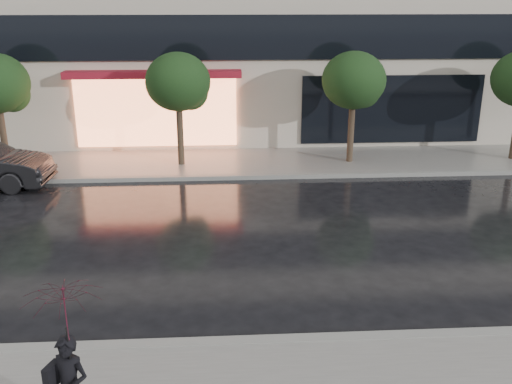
{
  "coord_description": "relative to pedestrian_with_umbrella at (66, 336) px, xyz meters",
  "views": [
    {
      "loc": [
        -1.53,
        -9.47,
        5.78
      ],
      "look_at": [
        -0.77,
        3.13,
        1.4
      ],
      "focal_mm": 40.0,
      "sensor_mm": 36.0,
      "label": 1
    }
  ],
  "objects": [
    {
      "name": "ground",
      "position": [
        3.57,
        3.09,
        -1.67
      ],
      "size": [
        120.0,
        120.0,
        0.0
      ],
      "primitive_type": "plane",
      "color": "black",
      "rests_on": "ground"
    },
    {
      "name": "sidewalk_far",
      "position": [
        3.57,
        13.34,
        -1.61
      ],
      "size": [
        60.0,
        3.5,
        0.12
      ],
      "primitive_type": "cube",
      "color": "slate",
      "rests_on": "ground"
    },
    {
      "name": "curb_near",
      "position": [
        3.57,
        2.09,
        -1.6
      ],
      "size": [
        60.0,
        0.25,
        0.14
      ],
      "primitive_type": "cube",
      "color": "gray",
      "rests_on": "ground"
    },
    {
      "name": "curb_far",
      "position": [
        3.57,
        11.59,
        -1.6
      ],
      "size": [
        60.0,
        0.25,
        0.14
      ],
      "primitive_type": "cube",
      "color": "gray",
      "rests_on": "ground"
    },
    {
      "name": "tree_mid_west",
      "position": [
        0.63,
        13.12,
        1.25
      ],
      "size": [
        2.2,
        2.2,
        3.99
      ],
      "color": "#33261C",
      "rests_on": "ground"
    },
    {
      "name": "tree_mid_east",
      "position": [
        6.63,
        13.12,
        1.25
      ],
      "size": [
        2.2,
        2.2,
        3.99
      ],
      "color": "#33261C",
      "rests_on": "ground"
    },
    {
      "name": "pedestrian_with_umbrella",
      "position": [
        0.0,
        0.0,
        0.0
      ],
      "size": [
        1.29,
        1.3,
        2.28
      ],
      "rotation": [
        0.0,
        0.0,
        -0.35
      ],
      "color": "black",
      "rests_on": "sidewalk_near"
    }
  ]
}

